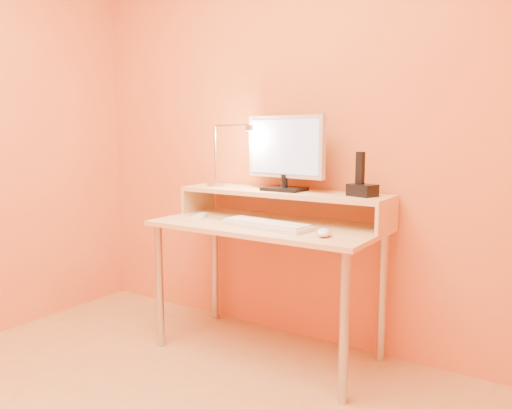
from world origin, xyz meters
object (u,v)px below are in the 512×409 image
Objects in this scene: keyboard at (266,225)px; mouse at (324,232)px; monitor_panel at (286,147)px; lamp_base at (216,184)px; phone_dock at (362,190)px; remote_control at (200,217)px.

keyboard is 0.34m from mouse.
monitor_panel is 4.90× the size of lamp_base.
phone_dock reaches higher than remote_control.
phone_dock is 1.15× the size of mouse.
remote_control is at bearing -142.27° from monitor_panel.
lamp_base reaches higher than keyboard.
mouse is 0.65× the size of remote_control.
mouse is at bearing -31.61° from monitor_panel.
monitor_panel is at bearing 5.09° from lamp_base.
lamp_base is 0.89m from mouse.
keyboard is at bearing -130.44° from phone_dock.
lamp_base reaches higher than mouse.
monitor_panel reaches higher than mouse.
phone_dock is 0.90m from remote_control.
keyboard reaches higher than remote_control.
lamp_base is at bearing -160.73° from phone_dock.
phone_dock is (0.45, -0.01, -0.21)m from monitor_panel.
monitor_panel is 4.33× the size of mouse.
phone_dock is 0.51m from keyboard.
remote_control is (-0.41, -0.24, -0.39)m from monitor_panel.
monitor_panel is at bearing 10.22° from remote_control.
remote_control is at bearing -147.59° from phone_dock.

